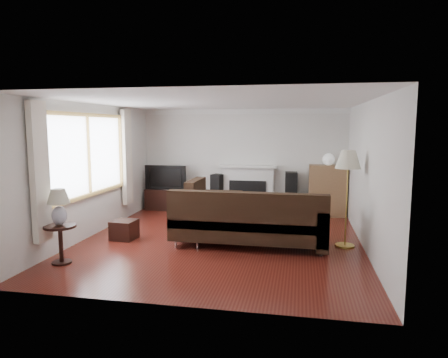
% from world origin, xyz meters
% --- Properties ---
extents(room, '(5.10, 5.60, 2.54)m').
position_xyz_m(room, '(0.00, 0.00, 1.25)').
color(room, '#541A12').
rests_on(room, ground).
extents(window, '(0.12, 2.74, 1.54)m').
position_xyz_m(window, '(-2.45, -0.20, 1.55)').
color(window, olive).
rests_on(window, room).
extents(curtain_near, '(0.10, 0.35, 2.10)m').
position_xyz_m(curtain_near, '(-2.40, -1.72, 1.40)').
color(curtain_near, white).
rests_on(curtain_near, room).
extents(curtain_far, '(0.10, 0.35, 2.10)m').
position_xyz_m(curtain_far, '(-2.40, 1.32, 1.40)').
color(curtain_far, white).
rests_on(curtain_far, room).
extents(fireplace, '(1.40, 0.26, 1.15)m').
position_xyz_m(fireplace, '(0.15, 2.64, 0.57)').
color(fireplace, white).
rests_on(fireplace, room).
extents(tv_stand, '(1.05, 0.47, 0.52)m').
position_xyz_m(tv_stand, '(-1.87, 2.48, 0.26)').
color(tv_stand, black).
rests_on(tv_stand, ground).
extents(television, '(1.05, 0.14, 0.60)m').
position_xyz_m(television, '(-1.87, 2.48, 0.83)').
color(television, black).
rests_on(television, tv_stand).
extents(speaker_left, '(0.33, 0.37, 0.92)m').
position_xyz_m(speaker_left, '(-0.59, 2.54, 0.46)').
color(speaker_left, black).
rests_on(speaker_left, ground).
extents(speaker_right, '(0.30, 0.35, 1.01)m').
position_xyz_m(speaker_right, '(1.20, 2.54, 0.50)').
color(speaker_right, black).
rests_on(speaker_right, ground).
extents(bookshelf, '(0.86, 0.41, 1.19)m').
position_xyz_m(bookshelf, '(2.04, 2.52, 0.59)').
color(bookshelf, olive).
rests_on(bookshelf, ground).
extents(globe_lamp, '(0.27, 0.27, 0.27)m').
position_xyz_m(globe_lamp, '(2.04, 2.52, 1.32)').
color(globe_lamp, white).
rests_on(globe_lamp, bookshelf).
extents(sectional_sofa, '(2.90, 2.12, 0.94)m').
position_xyz_m(sectional_sofa, '(0.54, -0.17, 0.47)').
color(sectional_sofa, black).
rests_on(sectional_sofa, ground).
extents(coffee_table, '(1.05, 0.67, 0.39)m').
position_xyz_m(coffee_table, '(0.54, 1.52, 0.19)').
color(coffee_table, '#9E6E4B').
rests_on(coffee_table, ground).
extents(footstool, '(0.45, 0.45, 0.35)m').
position_xyz_m(footstool, '(-1.78, -0.24, 0.18)').
color(footstool, black).
rests_on(footstool, ground).
extents(floor_lamp, '(0.55, 0.55, 1.68)m').
position_xyz_m(floor_lamp, '(2.19, 0.04, 0.84)').
color(floor_lamp, gold).
rests_on(floor_lamp, ground).
extents(side_table, '(0.48, 0.48, 0.59)m').
position_xyz_m(side_table, '(-2.15, -1.67, 0.30)').
color(side_table, black).
rests_on(side_table, ground).
extents(table_lamp, '(0.34, 0.34, 0.55)m').
position_xyz_m(table_lamp, '(-2.15, -1.67, 0.87)').
color(table_lamp, silver).
rests_on(table_lamp, side_table).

